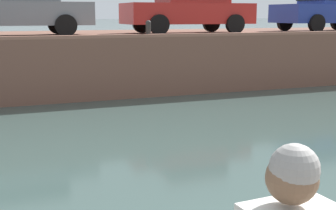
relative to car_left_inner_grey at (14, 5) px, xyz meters
name	(u,v)px	position (x,y,z in m)	size (l,w,h in m)	color
ground_plane	(172,152)	(1.95, -7.08, -2.47)	(400.00, 400.00, 0.00)	#384C47
far_quay_wall	(80,59)	(1.95, 0.87, -1.66)	(60.00, 6.00, 1.62)	brown
far_wall_coping	(100,36)	(1.95, -2.01, -0.81)	(60.00, 0.24, 0.08)	#925F4C
car_left_inner_grey	(14,5)	(0.00, 0.00, 0.00)	(4.36, 1.92, 1.54)	slate
car_centre_red	(189,6)	(5.33, 0.00, 0.00)	(4.09, 1.90, 1.54)	#B2231E
car_right_inner_blue	(330,7)	(10.89, 0.00, 0.00)	(4.04, 2.00, 1.54)	#233893
mooring_bollard_mid	(148,28)	(3.31, -1.88, -0.61)	(0.15, 0.15, 0.45)	#2D2B28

